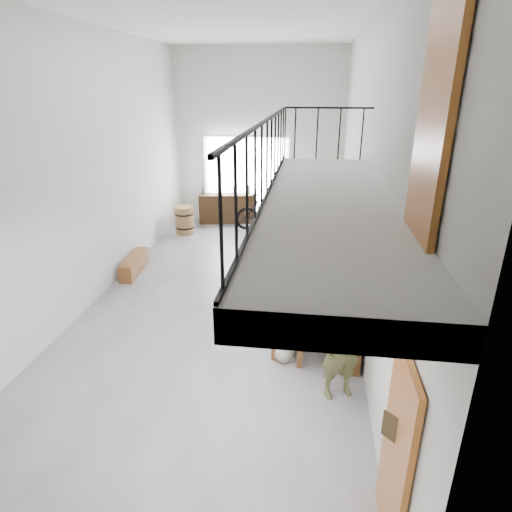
# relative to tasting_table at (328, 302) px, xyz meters

# --- Properties ---
(floor) EXTENTS (12.00, 12.00, 0.00)m
(floor) POSITION_rel_tasting_table_xyz_m (-2.17, 1.17, -0.71)
(floor) COLOR slate
(floor) RESTS_ON ground
(room_walls) EXTENTS (12.00, 12.00, 12.00)m
(room_walls) POSITION_rel_tasting_table_xyz_m (-2.17, 1.17, 2.85)
(room_walls) COLOR silver
(room_walls) RESTS_ON ground
(gateway_portal) EXTENTS (2.80, 0.08, 2.80)m
(gateway_portal) POSITION_rel_tasting_table_xyz_m (-2.57, 7.11, 0.69)
(gateway_portal) COLOR white
(gateway_portal) RESTS_ON ground
(right_wall_decor) EXTENTS (0.07, 8.28, 5.07)m
(right_wall_decor) POSITION_rel_tasting_table_xyz_m (0.53, -0.70, 1.04)
(right_wall_decor) COLOR #A95E2C
(right_wall_decor) RESTS_ON ground
(balcony) EXTENTS (1.52, 5.62, 4.00)m
(balcony) POSITION_rel_tasting_table_xyz_m (-0.19, -1.96, 2.26)
(balcony) COLOR silver
(balcony) RESTS_ON ground
(tasting_table) EXTENTS (1.05, 2.43, 0.79)m
(tasting_table) POSITION_rel_tasting_table_xyz_m (0.00, 0.00, 0.00)
(tasting_table) COLOR brown
(tasting_table) RESTS_ON ground
(bench_inner) EXTENTS (0.54, 1.92, 0.44)m
(bench_inner) POSITION_rel_tasting_table_xyz_m (-0.66, 0.02, -0.49)
(bench_inner) COLOR brown
(bench_inner) RESTS_ON ground
(bench_wall) EXTENTS (0.34, 2.22, 0.51)m
(bench_wall) POSITION_rel_tasting_table_xyz_m (0.40, -0.07, -0.45)
(bench_wall) COLOR brown
(bench_wall) RESTS_ON ground
(tableware) EXTENTS (0.52, 1.53, 0.35)m
(tableware) POSITION_rel_tasting_table_xyz_m (0.01, 0.22, 0.22)
(tableware) COLOR black
(tableware) RESTS_ON tasting_table
(side_bench) EXTENTS (0.44, 1.46, 0.40)m
(side_bench) POSITION_rel_tasting_table_xyz_m (-4.67, 2.35, -0.50)
(side_bench) COLOR brown
(side_bench) RESTS_ON ground
(oak_barrel) EXTENTS (0.59, 0.59, 0.86)m
(oak_barrel) POSITION_rel_tasting_table_xyz_m (-4.27, 5.45, -0.28)
(oak_barrel) COLOR brown
(oak_barrel) RESTS_ON ground
(serving_counter) EXTENTS (1.89, 0.80, 0.97)m
(serving_counter) POSITION_rel_tasting_table_xyz_m (-3.20, 6.82, -0.22)
(serving_counter) COLOR #311E0E
(serving_counter) RESTS_ON ground
(counter_bottles) EXTENTS (1.57, 0.35, 0.28)m
(counter_bottles) POSITION_rel_tasting_table_xyz_m (-3.21, 6.84, 0.40)
(counter_bottles) COLOR black
(counter_bottles) RESTS_ON serving_counter
(guest_left_a) EXTENTS (0.60, 0.72, 1.26)m
(guest_left_a) POSITION_rel_tasting_table_xyz_m (-0.71, -0.80, -0.07)
(guest_left_a) COLOR silver
(guest_left_a) RESTS_ON ground
(guest_left_b) EXTENTS (0.32, 0.45, 1.17)m
(guest_left_b) POSITION_rel_tasting_table_xyz_m (-0.73, -0.24, -0.12)
(guest_left_b) COLOR teal
(guest_left_b) RESTS_ON ground
(guest_left_c) EXTENTS (0.48, 0.61, 1.23)m
(guest_left_c) POSITION_rel_tasting_table_xyz_m (-0.81, 0.42, -0.09)
(guest_left_c) COLOR silver
(guest_left_c) RESTS_ON ground
(guest_left_d) EXTENTS (0.76, 0.97, 1.31)m
(guest_left_d) POSITION_rel_tasting_table_xyz_m (-0.73, 0.85, -0.05)
(guest_left_d) COLOR teal
(guest_left_d) RESTS_ON ground
(guest_right_a) EXTENTS (0.50, 0.73, 1.15)m
(guest_right_a) POSITION_rel_tasting_table_xyz_m (0.57, -0.59, -0.13)
(guest_right_a) COLOR red
(guest_right_a) RESTS_ON ground
(guest_right_b) EXTENTS (0.35, 0.98, 1.05)m
(guest_right_b) POSITION_rel_tasting_table_xyz_m (0.50, 0.02, -0.18)
(guest_right_b) COLOR black
(guest_right_b) RESTS_ON ground
(guest_right_c) EXTENTS (0.32, 0.49, 1.01)m
(guest_right_c) POSITION_rel_tasting_table_xyz_m (0.60, 0.75, -0.20)
(guest_right_c) COLOR silver
(guest_right_c) RESTS_ON ground
(host_standing) EXTENTS (0.73, 0.62, 1.70)m
(host_standing) POSITION_rel_tasting_table_xyz_m (0.16, -1.61, 0.14)
(host_standing) COLOR brown
(host_standing) RESTS_ON ground
(potted_plant) EXTENTS (0.46, 0.42, 0.46)m
(potted_plant) POSITION_rel_tasting_table_xyz_m (0.28, 1.50, -0.47)
(potted_plant) COLOR #1C4F1C
(potted_plant) RESTS_ON ground
(bicycle_near) EXTENTS (1.93, 0.92, 0.98)m
(bicycle_near) POSITION_rel_tasting_table_xyz_m (-0.92, 6.54, -0.22)
(bicycle_near) COLOR black
(bicycle_near) RESTS_ON ground
(bicycle_far) EXTENTS (1.98, 1.15, 1.15)m
(bicycle_far) POSITION_rel_tasting_table_xyz_m (-1.85, 6.27, -0.13)
(bicycle_far) COLOR black
(bicycle_far) RESTS_ON ground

